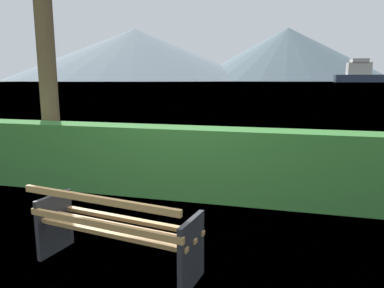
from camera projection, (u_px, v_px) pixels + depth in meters
name	position (u px, v px, depth m)	size (l,w,h in m)	color
ground_plane	(119.00, 266.00, 3.75)	(1400.00, 1400.00, 0.00)	#4C6B33
water_surface	(285.00, 82.00, 295.58)	(620.00, 620.00, 0.00)	#6B8EA3
park_bench	(114.00, 230.00, 3.62)	(1.84, 0.85, 0.87)	tan
hedge_row	(183.00, 162.00, 5.94)	(10.06, 0.60, 1.17)	#387A33
distant_hills	(228.00, 55.00, 561.09)	(820.41, 409.25, 84.23)	gray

